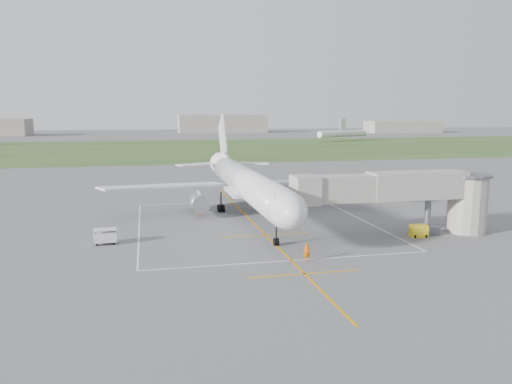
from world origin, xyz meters
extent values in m
plane|color=#525254|center=(0.00, 0.00, 0.00)|extent=(700.00, 700.00, 0.00)
cube|color=#354C21|center=(0.00, 130.00, 0.01)|extent=(700.00, 120.00, 0.02)
cube|color=orange|center=(0.00, -5.00, 0.01)|extent=(0.25, 60.00, 0.01)
cube|color=orange|center=(0.00, -24.00, 0.01)|extent=(10.00, 0.25, 0.01)
cube|color=orange|center=(0.00, -10.00, 0.01)|extent=(10.00, 0.25, 0.01)
cube|color=silver|center=(0.00, 12.00, 0.01)|extent=(28.00, 0.20, 0.01)
cube|color=silver|center=(0.00, -20.00, 0.01)|extent=(28.00, 0.20, 0.01)
cube|color=silver|center=(-14.00, -4.00, 0.01)|extent=(0.20, 32.00, 0.01)
cube|color=silver|center=(14.00, -4.00, 0.01)|extent=(0.20, 32.00, 0.01)
cylinder|color=silver|center=(0.00, 0.00, 4.50)|extent=(3.80, 36.00, 3.80)
ellipsoid|color=silver|center=(0.00, -18.00, 4.50)|extent=(3.80, 7.22, 3.80)
cube|color=black|center=(0.00, -18.90, 5.55)|extent=(2.40, 1.60, 0.99)
cone|color=silver|center=(0.00, 20.50, 4.90)|extent=(3.80, 6.00, 3.80)
cube|color=silver|center=(10.50, 6.00, 3.65)|extent=(17.93, 11.24, 1.23)
cube|color=silver|center=(-10.50, 6.00, 3.65)|extent=(17.93, 11.24, 1.23)
cube|color=silver|center=(0.00, 3.00, 2.95)|extent=(4.20, 8.00, 0.50)
cube|color=silver|center=(0.00, 21.20, 9.20)|extent=(0.30, 7.89, 8.65)
cube|color=silver|center=(0.00, 19.00, 6.20)|extent=(0.35, 5.00, 1.20)
cube|color=silver|center=(4.20, 20.20, 5.10)|extent=(7.85, 5.03, 0.20)
cube|color=silver|center=(-4.20, 20.20, 5.10)|extent=(7.85, 5.03, 0.20)
cylinder|color=gray|center=(6.20, 2.50, 1.90)|extent=(2.30, 4.20, 2.30)
cube|color=silver|center=(6.20, 2.20, 2.70)|extent=(0.25, 2.40, 1.20)
cylinder|color=gray|center=(-6.20, 2.50, 1.90)|extent=(2.30, 4.20, 2.30)
cube|color=silver|center=(-6.20, 2.20, 2.70)|extent=(0.25, 2.40, 1.20)
cylinder|color=black|center=(0.00, -14.50, 1.30)|extent=(0.18, 0.18, 2.60)
cylinder|color=black|center=(-0.11, -14.50, 0.40)|extent=(0.28, 0.80, 0.80)
cylinder|color=black|center=(0.11, -14.50, 0.40)|extent=(0.28, 0.80, 0.80)
cylinder|color=black|center=(2.90, 4.50, 1.40)|extent=(0.22, 0.22, 2.80)
cylinder|color=black|center=(2.62, 4.15, 0.48)|extent=(0.32, 0.96, 0.96)
cylinder|color=black|center=(3.18, 4.15, 0.48)|extent=(0.32, 0.96, 0.96)
cylinder|color=black|center=(2.62, 4.85, 0.48)|extent=(0.32, 0.96, 0.96)
cylinder|color=black|center=(3.18, 4.85, 0.48)|extent=(0.32, 0.96, 0.96)
cylinder|color=black|center=(-2.90, 4.50, 1.40)|extent=(0.22, 0.22, 2.80)
cylinder|color=black|center=(-3.18, 4.15, 0.48)|extent=(0.32, 0.96, 0.96)
cylinder|color=black|center=(-2.62, 4.15, 0.48)|extent=(0.32, 0.96, 0.96)
cylinder|color=black|center=(-3.18, 4.85, 0.48)|extent=(0.32, 0.96, 0.96)
cylinder|color=black|center=(-2.62, 4.85, 0.48)|extent=(0.32, 0.96, 0.96)
cube|color=gray|center=(7.74, -13.50, 5.60)|extent=(11.09, 2.90, 2.80)
cube|color=gray|center=(16.46, -13.50, 5.70)|extent=(11.09, 3.10, 3.00)
cube|color=gray|center=(3.40, -13.50, 5.60)|extent=(2.60, 3.40, 3.00)
cylinder|color=#595B61|center=(18.00, -13.50, 2.10)|extent=(0.70, 0.70, 4.20)
cube|color=#595B61|center=(18.00, -13.50, 0.45)|extent=(2.60, 1.40, 0.90)
cylinder|color=gray|center=(23.00, -13.50, 3.20)|extent=(4.40, 4.40, 6.40)
cylinder|color=#595B61|center=(23.00, -13.50, 6.60)|extent=(5.00, 5.00, 0.30)
cylinder|color=black|center=(17.00, -13.50, 0.35)|extent=(0.70, 0.30, 0.70)
cylinder|color=black|center=(19.00, -13.50, 0.35)|extent=(0.70, 0.30, 0.70)
cube|color=gold|center=(16.42, -14.44, 0.68)|extent=(1.95, 1.39, 1.36)
cylinder|color=black|center=(15.73, -14.86, 0.20)|extent=(0.23, 0.42, 0.40)
cylinder|color=black|center=(16.99, -15.01, 0.20)|extent=(0.23, 0.42, 0.40)
cube|color=silver|center=(-17.39, -10.05, 0.79)|extent=(2.38, 1.50, 1.02)
cube|color=silver|center=(-17.39, -10.05, 1.58)|extent=(2.38, 1.50, 0.07)
cylinder|color=black|center=(-18.29, -10.65, 0.98)|extent=(0.07, 0.07, 1.21)
cylinder|color=black|center=(-16.43, -10.56, 0.98)|extent=(0.07, 0.07, 1.21)
cylinder|color=black|center=(-18.34, -9.53, 0.98)|extent=(0.07, 0.07, 1.21)
cylinder|color=black|center=(-16.48, -9.45, 0.98)|extent=(0.07, 0.07, 1.21)
cylinder|color=black|center=(-18.20, -10.60, 0.19)|extent=(0.18, 0.38, 0.37)
cylinder|color=black|center=(-16.53, -10.52, 0.19)|extent=(0.18, 0.38, 0.37)
cylinder|color=black|center=(-18.24, -9.57, 0.19)|extent=(0.18, 0.38, 0.37)
cylinder|color=black|center=(-16.57, -9.50, 0.19)|extent=(0.18, 0.38, 0.37)
imported|color=#E05B07|center=(1.38, -20.45, 0.85)|extent=(0.70, 0.53, 1.71)
imported|color=#FD6807|center=(-6.19, 2.63, 0.79)|extent=(0.94, 0.97, 1.57)
cube|color=gray|center=(40.00, 280.00, 6.00)|extent=(60.00, 20.00, 12.00)
cube|color=gray|center=(160.00, 250.00, 4.00)|extent=(50.00, 18.00, 8.00)
cylinder|color=silver|center=(81.25, 165.09, 3.50)|extent=(30.18, 16.87, 3.20)
cube|color=silver|center=(81.25, 165.09, 8.00)|extent=(3.73, 2.02, 5.50)
camera|label=1|loc=(-13.06, -63.21, 13.70)|focal=35.00mm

